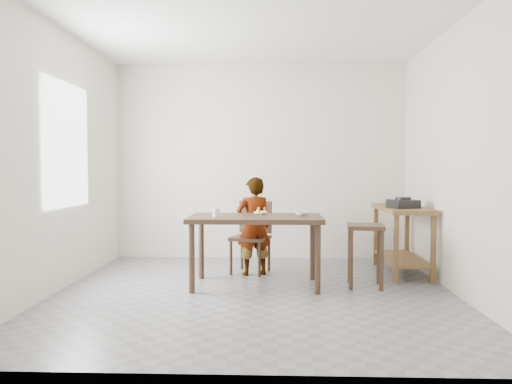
{
  "coord_description": "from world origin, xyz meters",
  "views": [
    {
      "loc": [
        0.2,
        -4.96,
        1.25
      ],
      "look_at": [
        0.0,
        0.4,
        1.0
      ],
      "focal_mm": 35.0,
      "sensor_mm": 36.0,
      "label": 1
    }
  ],
  "objects_px": {
    "prep_counter": "(402,240)",
    "child": "(254,226)",
    "dining_table": "(256,251)",
    "dining_chair": "(250,238)",
    "stool": "(365,256)"
  },
  "relations": [
    {
      "from": "prep_counter",
      "to": "child",
      "type": "height_order",
      "value": "child"
    },
    {
      "from": "dining_table",
      "to": "dining_chair",
      "type": "height_order",
      "value": "dining_chair"
    },
    {
      "from": "dining_chair",
      "to": "stool",
      "type": "height_order",
      "value": "dining_chair"
    },
    {
      "from": "prep_counter",
      "to": "dining_chair",
      "type": "distance_m",
      "value": 1.81
    },
    {
      "from": "child",
      "to": "dining_chair",
      "type": "distance_m",
      "value": 0.18
    },
    {
      "from": "dining_table",
      "to": "child",
      "type": "xyz_separation_m",
      "value": [
        -0.04,
        0.56,
        0.2
      ]
    },
    {
      "from": "dining_table",
      "to": "child",
      "type": "height_order",
      "value": "child"
    },
    {
      "from": "child",
      "to": "stool",
      "type": "bearing_deg",
      "value": 135.75
    },
    {
      "from": "dining_table",
      "to": "dining_chair",
      "type": "relative_size",
      "value": 1.64
    },
    {
      "from": "child",
      "to": "dining_chair",
      "type": "height_order",
      "value": "child"
    },
    {
      "from": "stool",
      "to": "dining_table",
      "type": "bearing_deg",
      "value": -179.93
    },
    {
      "from": "stool",
      "to": "prep_counter",
      "type": "bearing_deg",
      "value": 51.25
    },
    {
      "from": "dining_table",
      "to": "child",
      "type": "bearing_deg",
      "value": 94.44
    },
    {
      "from": "prep_counter",
      "to": "stool",
      "type": "relative_size",
      "value": 1.81
    },
    {
      "from": "dining_chair",
      "to": "stool",
      "type": "relative_size",
      "value": 1.29
    }
  ]
}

